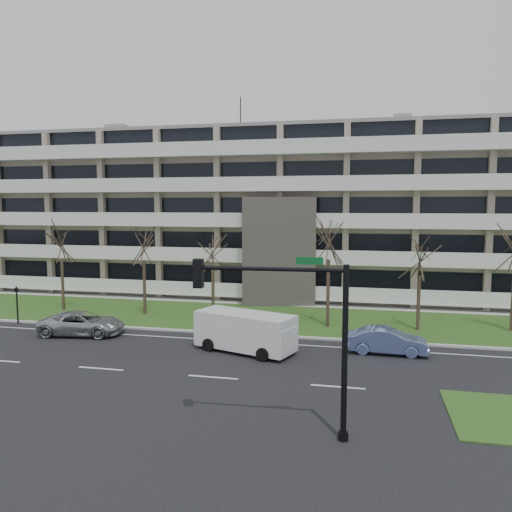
% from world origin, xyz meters
% --- Properties ---
extents(ground, '(160.00, 160.00, 0.00)m').
position_xyz_m(ground, '(0.00, 0.00, 0.00)').
color(ground, black).
rests_on(ground, ground).
extents(grass_verge, '(90.00, 10.00, 0.06)m').
position_xyz_m(grass_verge, '(0.00, 13.00, 0.03)').
color(grass_verge, '#2D4E1A').
rests_on(grass_verge, ground).
extents(curb, '(90.00, 0.35, 0.12)m').
position_xyz_m(curb, '(0.00, 8.00, 0.06)').
color(curb, '#B2B2AD').
rests_on(curb, ground).
extents(sidewalk, '(90.00, 2.00, 0.08)m').
position_xyz_m(sidewalk, '(0.00, 18.50, 0.04)').
color(sidewalk, '#B2B2AD').
rests_on(sidewalk, ground).
extents(lane_edge_line, '(90.00, 0.12, 0.01)m').
position_xyz_m(lane_edge_line, '(0.00, 6.50, 0.01)').
color(lane_edge_line, white).
rests_on(lane_edge_line, ground).
extents(apartment_building, '(60.50, 15.10, 18.75)m').
position_xyz_m(apartment_building, '(-0.01, 25.32, 7.61)').
color(apartment_building, tan).
rests_on(apartment_building, ground).
extents(silver_pickup, '(5.63, 3.14, 1.49)m').
position_xyz_m(silver_pickup, '(-10.63, 5.87, 0.74)').
color(silver_pickup, '#AAADB1').
rests_on(silver_pickup, ground).
extents(blue_sedan, '(4.47, 1.62, 1.46)m').
position_xyz_m(blue_sedan, '(8.42, 5.87, 0.73)').
color(blue_sedan, '#7385C8').
rests_on(blue_sedan, ground).
extents(white_van, '(6.11, 3.85, 2.22)m').
position_xyz_m(white_van, '(0.57, 4.53, 1.33)').
color(white_van, white).
rests_on(white_van, ground).
extents(traffic_signal, '(5.65, 0.66, 6.54)m').
position_xyz_m(traffic_signal, '(4.63, -5.35, 4.23)').
color(traffic_signal, black).
rests_on(traffic_signal, ground).
extents(pedestrian_signal, '(0.31, 0.28, 2.66)m').
position_xyz_m(pedestrian_signal, '(-16.80, 7.67, 1.69)').
color(pedestrian_signal, black).
rests_on(pedestrian_signal, ground).
extents(tree_1, '(3.64, 3.64, 7.29)m').
position_xyz_m(tree_1, '(-16.28, 12.35, 5.66)').
color(tree_1, '#382B21').
rests_on(tree_1, ground).
extents(tree_2, '(3.70, 3.70, 7.39)m').
position_xyz_m(tree_2, '(-9.26, 12.29, 5.75)').
color(tree_2, '#382B21').
rests_on(tree_2, ground).
extents(tree_3, '(3.29, 3.29, 6.59)m').
position_xyz_m(tree_3, '(-3.94, 12.71, 5.11)').
color(tree_3, '#382B21').
rests_on(tree_3, ground).
extents(tree_4, '(4.15, 4.15, 8.31)m').
position_xyz_m(tree_4, '(4.69, 11.32, 6.46)').
color(tree_4, '#382B21').
rests_on(tree_4, ground).
extents(tree_5, '(3.30, 3.30, 6.60)m').
position_xyz_m(tree_5, '(10.64, 11.69, 5.13)').
color(tree_5, '#382B21').
rests_on(tree_5, ground).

